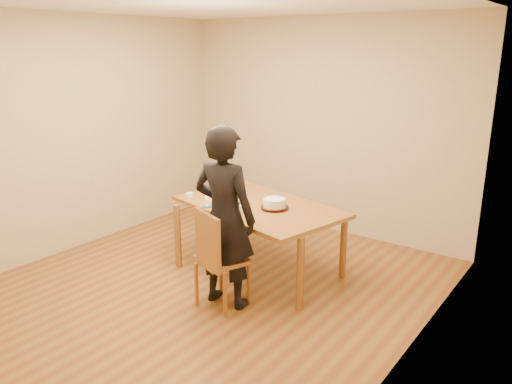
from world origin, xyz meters
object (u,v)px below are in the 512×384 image
Objects in this scene: dining_chair at (222,260)px; person at (225,218)px; cake at (275,203)px; dining_table at (259,207)px; cake_plate at (275,208)px.

person is at bearing 111.48° from dining_chair.
dining_chair is at bearing -94.32° from cake.
person is (0.15, -0.73, 0.12)m from dining_table.
person reaches higher than dining_chair.
dining_table is 0.21m from cake_plate.
cake reaches higher than dining_chair.
dining_table is 1.02× the size of person.
cake is at bearing 8.67° from dining_table.
dining_table is 0.84m from dining_chair.
cake_plate is 0.05m from cake.
dining_table reaches higher than dining_chair.
person is at bearing -65.88° from dining_table.
cake_plate is (0.06, 0.76, 0.31)m from dining_chair.
cake reaches higher than dining_table.
cake is at bearing 0.00° from cake_plate.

